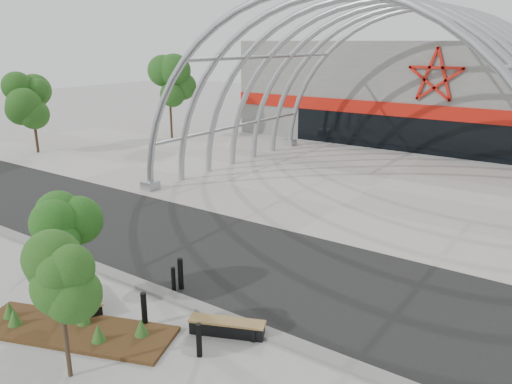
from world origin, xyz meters
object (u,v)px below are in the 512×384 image
object	(u,v)px
bench_0	(85,298)
bollard_2	(181,274)
bench_1	(227,328)
street_tree_0	(62,238)
street_tree_1	(59,286)

from	to	relation	value
bench_0	bollard_2	xyz separation A→B (m)	(1.75, 2.49, 0.33)
bench_0	bench_1	world-z (taller)	bench_0
street_tree_0	bench_1	size ratio (longest dim) A/B	1.57
street_tree_1	bench_1	size ratio (longest dim) A/B	1.57
street_tree_0	street_tree_1	size ratio (longest dim) A/B	1.00
bench_0	street_tree_1	bearing A→B (deg)	-42.80
street_tree_1	bench_1	bearing A→B (deg)	60.53
street_tree_0	bench_1	xyz separation A→B (m)	(4.62, 1.84, -2.24)
street_tree_1	bench_1	world-z (taller)	street_tree_1
street_tree_1	bollard_2	distance (m)	5.35
street_tree_0	street_tree_1	distance (m)	3.14
bench_1	bollard_2	world-z (taller)	bollard_2
bench_0	bollard_2	distance (m)	3.06
bollard_2	street_tree_1	bearing A→B (deg)	-79.90
bench_0	bench_1	distance (m)	4.85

